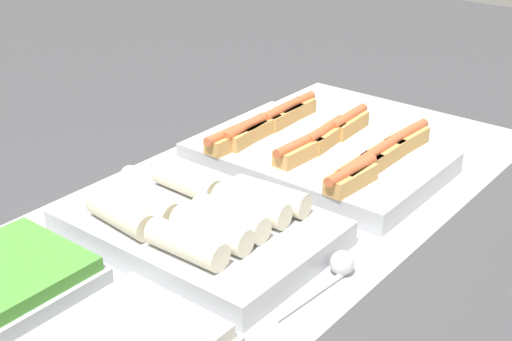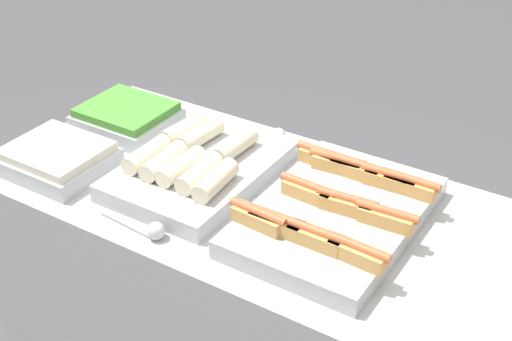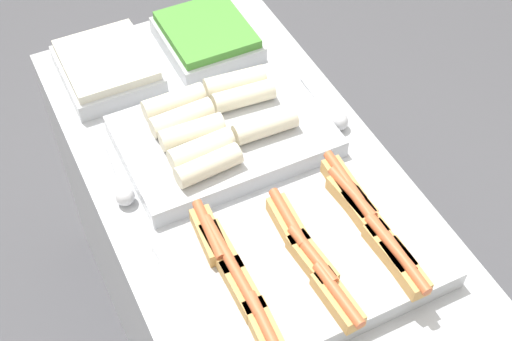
{
  "view_description": "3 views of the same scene",
  "coord_description": "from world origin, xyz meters",
  "px_view_note": "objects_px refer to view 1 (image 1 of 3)",
  "views": [
    {
      "loc": [
        -1.05,
        -0.82,
        1.59
      ],
      "look_at": [
        -0.01,
        0.0,
        0.96
      ],
      "focal_mm": 50.0,
      "sensor_mm": 36.0,
      "label": 1
    },
    {
      "loc": [
        0.81,
        -1.3,
        1.92
      ],
      "look_at": [
        -0.01,
        0.0,
        0.96
      ],
      "focal_mm": 50.0,
      "sensor_mm": 36.0,
      "label": 2
    },
    {
      "loc": [
        0.92,
        -0.46,
        2.15
      ],
      "look_at": [
        -0.01,
        0.0,
        0.96
      ],
      "focal_mm": 50.0,
      "sensor_mm": 36.0,
      "label": 3
    }
  ],
  "objects_px": {
    "serving_spoon_near": "(337,268)",
    "tray_wraps": "(199,223)",
    "tray_side_back": "(2,287)",
    "serving_spoon_far": "(124,179)",
    "tray_hotdogs": "(317,153)"
  },
  "relations": [
    {
      "from": "tray_wraps",
      "to": "serving_spoon_far",
      "type": "relative_size",
      "value": 2.23
    },
    {
      "from": "tray_wraps",
      "to": "tray_side_back",
      "type": "xyz_separation_m",
      "value": [
        -0.35,
        0.12,
        -0.0
      ]
    },
    {
      "from": "tray_hotdogs",
      "to": "tray_wraps",
      "type": "relative_size",
      "value": 1.1
    },
    {
      "from": "tray_hotdogs",
      "to": "serving_spoon_far",
      "type": "distance_m",
      "value": 0.44
    },
    {
      "from": "serving_spoon_far",
      "to": "tray_hotdogs",
      "type": "bearing_deg",
      "value": -38.44
    },
    {
      "from": "serving_spoon_far",
      "to": "tray_side_back",
      "type": "bearing_deg",
      "value": -157.94
    },
    {
      "from": "tray_wraps",
      "to": "tray_side_back",
      "type": "height_order",
      "value": "tray_wraps"
    },
    {
      "from": "tray_wraps",
      "to": "serving_spoon_far",
      "type": "xyz_separation_m",
      "value": [
        0.06,
        0.28,
        -0.02
      ]
    },
    {
      "from": "tray_side_back",
      "to": "serving_spoon_near",
      "type": "relative_size",
      "value": 1.31
    },
    {
      "from": "tray_hotdogs",
      "to": "serving_spoon_near",
      "type": "bearing_deg",
      "value": -141.36
    },
    {
      "from": "tray_hotdogs",
      "to": "tray_side_back",
      "type": "distance_m",
      "value": 0.77
    },
    {
      "from": "tray_wraps",
      "to": "serving_spoon_far",
      "type": "bearing_deg",
      "value": 77.34
    },
    {
      "from": "serving_spoon_near",
      "to": "tray_wraps",
      "type": "bearing_deg",
      "value": 102.02
    },
    {
      "from": "serving_spoon_far",
      "to": "tray_wraps",
      "type": "bearing_deg",
      "value": -102.66
    },
    {
      "from": "tray_wraps",
      "to": "serving_spoon_near",
      "type": "relative_size",
      "value": 2.41
    }
  ]
}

